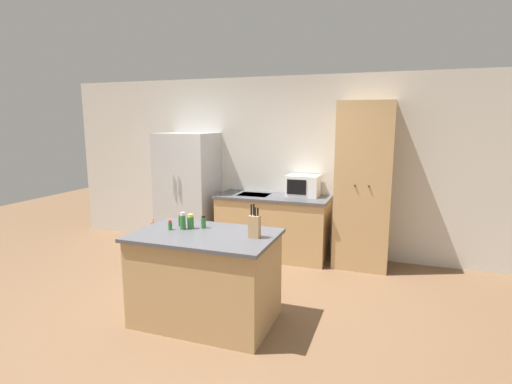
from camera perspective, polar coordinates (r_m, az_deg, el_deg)
The scene contains 14 objects.
ground_plane at distance 4.26m, azimuth -5.90°, elevation -17.31°, with size 14.00×14.00×0.00m, color brown.
wall_back at distance 6.01m, azimuth 3.46°, elevation 3.79°, with size 7.20×0.06×2.60m.
refrigerator at distance 6.24m, azimuth -9.66°, elevation 0.10°, with size 0.82×0.73×1.78m.
back_counter at distance 5.84m, azimuth 2.36°, elevation -4.85°, with size 1.62×0.68×0.90m.
pantry_cabinet at distance 5.50m, azimuth 15.12°, elevation 0.85°, with size 0.71×0.59×2.21m.
kitchen_island at distance 4.03m, azimuth -7.22°, elevation -11.99°, with size 1.37×0.88×0.90m.
microwave at distance 5.73m, azimuth 6.72°, elevation 0.92°, with size 0.45×0.34×0.30m.
knife_block at distance 3.69m, azimuth -0.22°, elevation -4.84°, with size 0.10×0.07×0.31m.
spice_bottle_tall_dark at distance 4.18m, azimuth -10.77°, elevation -4.08°, with size 0.04×0.04×0.11m.
spice_bottle_short_red at distance 4.06m, azimuth -7.51°, elevation -4.29°, with size 0.05×0.05×0.13m.
spice_bottle_amber_oil at distance 4.06m, azimuth -12.17°, elevation -4.69°, with size 0.04×0.04×0.10m.
spice_bottle_green_herb at distance 4.05m, azimuth -10.40°, elevation -4.15°, with size 0.05×0.05×0.17m.
spice_bottle_pale_salt at distance 4.06m, azimuth -9.33°, elevation -4.24°, with size 0.06×0.06×0.15m.
fire_extinguisher at distance 6.59m, azimuth -14.18°, elevation -5.77°, with size 0.12×0.12×0.43m.
Camera 1 is at (1.65, -3.41, 1.96)m, focal length 28.00 mm.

